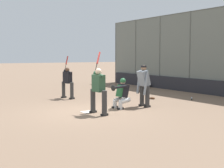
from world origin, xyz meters
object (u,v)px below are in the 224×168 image
Objects in this scene: batter_at_plate at (98,89)px; fielding_glove_on_dirt at (152,98)px; umpire_home at (144,84)px; batter_on_deck at (68,82)px; spare_bat_by_padding at (192,98)px; equipment_bag_dugout_side at (144,85)px; catcher_behind_plate at (121,93)px; spare_bat_third_base_side at (142,91)px.

batter_at_plate is 8.12× the size of fielding_glove_on_dirt.
batter_on_deck reaches higher than umpire_home.
umpire_home is (0.42, -2.47, 0.02)m from batter_at_plate.
spare_bat_by_padding is (-3.55, -5.14, -0.83)m from batter_on_deck.
equipment_bag_dugout_side is (6.95, -7.76, -0.80)m from batter_at_plate.
catcher_behind_plate is 0.58× the size of batter_on_deck.
fielding_glove_on_dirt is (-2.69, 1.48, 0.02)m from spare_bat_third_base_side.
batter_on_deck is at bearing 27.19° from umpire_home.
fielding_glove_on_dirt is (1.42, -2.87, -0.60)m from catcher_behind_plate.
batter_at_plate is 1.85× the size of catcher_behind_plate.
fielding_glove_on_dirt is (2.01, -4.30, -0.88)m from batter_at_plate.
batter_on_deck reaches higher than catcher_behind_plate.
umpire_home is at bearing 140.99° from equipment_bag_dugout_side.
equipment_bag_dugout_side is at bearing 137.68° from spare_bat_third_base_side.
catcher_behind_plate is at bearing 86.28° from umpire_home.
batter_on_deck is at bearing -13.75° from batter_at_plate.
catcher_behind_plate is 3.98m from batter_on_deck.
catcher_behind_plate is 0.71× the size of umpire_home.
umpire_home is 2.59m from fielding_glove_on_dirt.
batter_on_deck is 4.35m from fielding_glove_on_dirt.
catcher_behind_plate reaches higher than spare_bat_by_padding.
catcher_behind_plate reaches higher than equipment_bag_dugout_side.
catcher_behind_plate is at bearing 135.14° from equipment_bag_dugout_side.
batter_at_plate reaches higher than umpire_home.
spare_bat_by_padding is at bearing -84.06° from catcher_behind_plate.
umpire_home is 5.49m from spare_bat_third_base_side.
umpire_home reaches higher than fielding_glove_on_dirt.
equipment_bag_dugout_side is at bearing -51.41° from batter_at_plate.
umpire_home is 1.52× the size of equipment_bag_dugout_side.
batter_on_deck is 5.01m from spare_bat_third_base_side.
umpire_home reaches higher than spare_bat_by_padding.
fielding_glove_on_dirt reaches higher than spare_bat_third_base_side.
fielding_glove_on_dirt is at bearing 105.55° from spare_bat_by_padding.
batter_on_deck is at bearing 102.82° from spare_bat_by_padding.
batter_on_deck is (3.93, 0.59, 0.21)m from catcher_behind_plate.
catcher_behind_plate is 3.26m from fielding_glove_on_dirt.
fielding_glove_on_dirt is at bearing -29.80° from spare_bat_third_base_side.
catcher_behind_plate is 1.08× the size of equipment_bag_dugout_side.
equipment_bag_dugout_side is at bearing -33.54° from umpire_home.
batter_at_plate is 1.08× the size of batter_on_deck.
spare_bat_third_base_side is 3.23× the size of fielding_glove_on_dirt.
spare_bat_third_base_side is (4.70, -5.78, -0.90)m from batter_at_plate.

